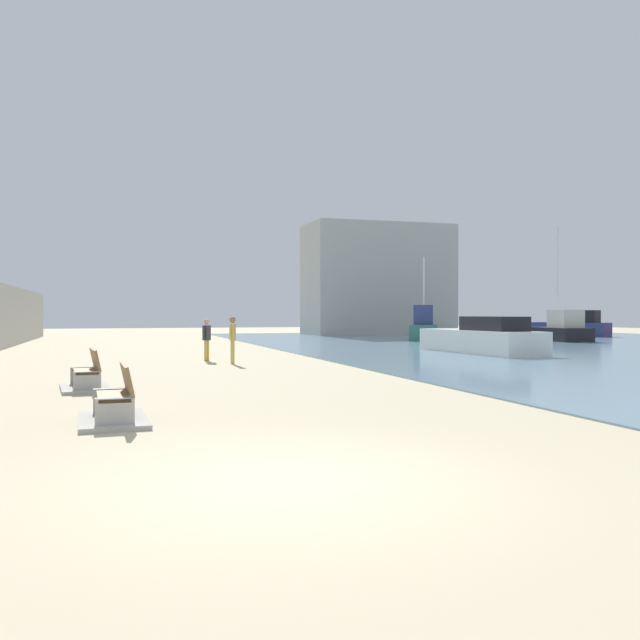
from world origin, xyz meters
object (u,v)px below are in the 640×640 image
at_px(person_standing, 207,337).
at_px(boat_mid_bay, 561,329).
at_px(boat_outer, 424,327).
at_px(person_walking, 233,336).
at_px(boat_distant, 572,327).
at_px(bench_far, 86,380).
at_px(boat_far_left, 482,339).
at_px(bench_near, 114,408).

xyz_separation_m(person_standing, boat_mid_bay, (24.24, 11.09, -0.14)).
bearing_deg(boat_outer, person_walking, -133.08).
bearing_deg(boat_mid_bay, boat_outer, 154.76).
height_order(boat_outer, boat_distant, boat_outer).
bearing_deg(bench_far, boat_outer, 49.32).
distance_m(boat_far_left, boat_distant, 25.21).
distance_m(boat_far_left, boat_outer, 14.30).
bearing_deg(person_standing, bench_near, -103.60).
bearing_deg(boat_distant, person_standing, -149.10).
bearing_deg(boat_mid_bay, bench_far, -144.85).
distance_m(bench_near, boat_mid_bay, 37.32).
xyz_separation_m(boat_far_left, boat_mid_bay, (11.74, 10.04, 0.11)).
relative_size(bench_near, boat_outer, 0.39).
bearing_deg(boat_outer, person_standing, -137.69).
relative_size(person_walking, boat_far_left, 0.23).
bearing_deg(boat_distant, person_walking, -146.01).
height_order(bench_far, boat_distant, boat_distant).
height_order(bench_far, person_walking, person_walking).
distance_m(person_walking, boat_mid_bay, 26.89).
bearing_deg(boat_mid_bay, person_walking, -151.18).
bearing_deg(bench_far, bench_near, -82.99).
bearing_deg(boat_distant, bench_near, -136.50).
bearing_deg(boat_far_left, boat_mid_bay, 40.54).
height_order(boat_distant, boat_mid_bay, boat_mid_bay).
xyz_separation_m(person_standing, boat_far_left, (12.50, 1.05, -0.25)).
xyz_separation_m(bench_far, person_walking, (4.70, 6.94, 0.77)).
height_order(bench_near, person_walking, person_walking).
bearing_deg(person_standing, bench_far, -114.55).
bearing_deg(boat_mid_bay, boat_distant, 48.27).
relative_size(boat_distant, boat_mid_bay, 0.81).
bearing_deg(person_walking, boat_far_left, 13.87).
height_order(person_walking, person_standing, person_walking).
bearing_deg(person_standing, boat_mid_bay, 24.59).
relative_size(person_standing, boat_distant, 0.27).
bearing_deg(bench_near, person_standing, 76.40).
height_order(bench_far, boat_mid_bay, boat_mid_bay).
bearing_deg(bench_near, boat_outer, 55.68).
bearing_deg(boat_mid_bay, boat_far_left, -139.46).
bearing_deg(boat_distant, bench_far, -141.96).
distance_m(boat_far_left, boat_mid_bay, 15.45).
distance_m(person_standing, boat_outer, 22.04).
bearing_deg(person_standing, person_walking, -70.07).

